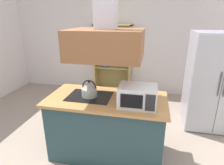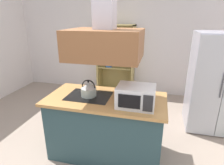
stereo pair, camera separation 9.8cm
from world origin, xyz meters
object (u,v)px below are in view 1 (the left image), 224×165
(refrigerator, at_px, (214,82))
(microwave, at_px, (138,96))
(dish_cabinet, at_px, (113,64))
(cutting_board, at_px, (132,94))
(kettle, at_px, (89,90))

(refrigerator, distance_m, microwave, 1.83)
(dish_cabinet, xyz_separation_m, microwave, (0.83, -2.53, 0.25))
(cutting_board, height_order, microwave, microwave)
(refrigerator, bearing_deg, kettle, -148.51)
(microwave, bearing_deg, cutting_board, 106.61)
(dish_cabinet, relative_size, microwave, 3.82)
(kettle, bearing_deg, dish_cabinet, 93.94)
(refrigerator, relative_size, microwave, 3.72)
(dish_cabinet, distance_m, microwave, 2.67)
(refrigerator, relative_size, dish_cabinet, 0.97)
(kettle, bearing_deg, microwave, -12.10)
(dish_cabinet, distance_m, cutting_board, 2.32)
(kettle, xyz_separation_m, cutting_board, (0.57, 0.19, -0.09))
(refrigerator, height_order, kettle, refrigerator)
(microwave, bearing_deg, dish_cabinet, 108.23)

